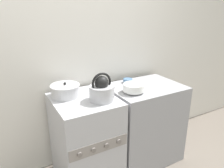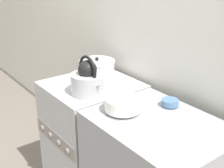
{
  "view_description": "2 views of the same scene",
  "coord_description": "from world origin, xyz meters",
  "px_view_note": "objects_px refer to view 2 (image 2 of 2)",
  "views": [
    {
      "loc": [
        -0.68,
        -1.45,
        1.7
      ],
      "look_at": [
        0.3,
        0.32,
        0.98
      ],
      "focal_mm": 35.0,
      "sensor_mm": 36.0,
      "label": 1
    },
    {
      "loc": [
        1.75,
        -0.82,
        1.74
      ],
      "look_at": [
        0.29,
        0.28,
        0.99
      ],
      "focal_mm": 50.0,
      "sensor_mm": 36.0,
      "label": 2
    }
  ],
  "objects_px": {
    "stove": "(93,137)",
    "small_ceramic_bowl": "(170,102)",
    "kettle": "(88,80)",
    "enamel_bowl": "(123,104)",
    "cooking_pot": "(97,68)"
  },
  "relations": [
    {
      "from": "kettle",
      "to": "small_ceramic_bowl",
      "type": "relative_size",
      "value": 2.7
    },
    {
      "from": "stove",
      "to": "cooking_pot",
      "type": "distance_m",
      "value": 0.54
    },
    {
      "from": "kettle",
      "to": "small_ceramic_bowl",
      "type": "distance_m",
      "value": 0.55
    },
    {
      "from": "stove",
      "to": "kettle",
      "type": "height_order",
      "value": "kettle"
    },
    {
      "from": "kettle",
      "to": "small_ceramic_bowl",
      "type": "bearing_deg",
      "value": 31.35
    },
    {
      "from": "kettle",
      "to": "enamel_bowl",
      "type": "bearing_deg",
      "value": 1.15
    },
    {
      "from": "kettle",
      "to": "cooking_pot",
      "type": "height_order",
      "value": "kettle"
    },
    {
      "from": "cooking_pot",
      "to": "small_ceramic_bowl",
      "type": "relative_size",
      "value": 2.66
    },
    {
      "from": "enamel_bowl",
      "to": "kettle",
      "type": "bearing_deg",
      "value": -178.85
    },
    {
      "from": "stove",
      "to": "enamel_bowl",
      "type": "xyz_separation_m",
      "value": [
        0.49,
        -0.11,
        0.5
      ]
    },
    {
      "from": "stove",
      "to": "small_ceramic_bowl",
      "type": "distance_m",
      "value": 0.78
    },
    {
      "from": "cooking_pot",
      "to": "enamel_bowl",
      "type": "relative_size",
      "value": 1.31
    },
    {
      "from": "cooking_pot",
      "to": "small_ceramic_bowl",
      "type": "xyz_separation_m",
      "value": [
        0.73,
        0.03,
        -0.03
      ]
    },
    {
      "from": "cooking_pot",
      "to": "stove",
      "type": "bearing_deg",
      "value": -47.04
    },
    {
      "from": "stove",
      "to": "kettle",
      "type": "relative_size",
      "value": 3.19
    }
  ]
}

